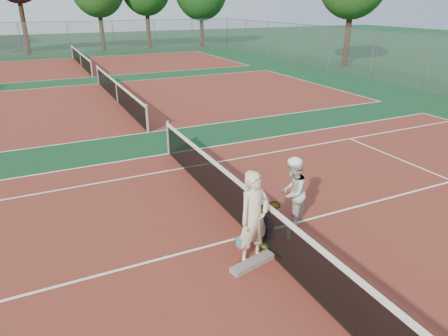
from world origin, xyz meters
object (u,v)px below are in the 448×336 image
(racket_spare, at_px, (264,246))
(sports_bag_navy, at_px, (261,228))
(player_a, at_px, (254,218))
(racket_red, at_px, (240,249))
(player_b, at_px, (293,193))
(sports_bag_purple, at_px, (263,231))
(water_bottle, at_px, (288,232))
(racket_black_held, at_px, (275,211))
(net_main, at_px, (251,214))

(racket_spare, height_order, sports_bag_navy, sports_bag_navy)
(player_a, height_order, racket_red, player_a)
(player_b, xyz_separation_m, sports_bag_navy, (-0.86, -0.16, -0.59))
(racket_red, distance_m, sports_bag_purple, 1.05)
(player_b, bearing_deg, sports_bag_navy, -28.48)
(player_a, xyz_separation_m, sports_bag_purple, (0.59, 0.62, -0.77))
(sports_bag_purple, height_order, water_bottle, water_bottle)
(player_b, bearing_deg, player_a, -8.79)
(sports_bag_navy, height_order, sports_bag_purple, sports_bag_navy)
(player_b, xyz_separation_m, water_bottle, (-0.43, -0.52, -0.61))
(racket_spare, bearing_deg, racket_red, 87.65)
(player_b, xyz_separation_m, racket_black_held, (-0.29, 0.23, -0.49))
(player_a, distance_m, water_bottle, 1.32)
(player_b, height_order, water_bottle, player_b)
(player_b, bearing_deg, racket_red, -13.42)
(racket_black_held, distance_m, sports_bag_purple, 0.73)
(racket_red, bearing_deg, sports_bag_navy, -4.82)
(sports_bag_navy, bearing_deg, net_main, 154.34)
(player_a, bearing_deg, racket_black_held, 30.03)
(racket_red, bearing_deg, player_b, -16.98)
(racket_spare, distance_m, water_bottle, 0.67)
(player_a, xyz_separation_m, sports_bag_navy, (0.59, 0.69, -0.75))
(racket_red, distance_m, water_bottle, 1.33)
(racket_black_held, bearing_deg, player_a, -5.61)
(net_main, height_order, water_bottle, net_main)
(net_main, distance_m, player_b, 1.09)
(racket_black_held, bearing_deg, water_bottle, 31.70)
(player_b, distance_m, racket_red, 1.95)
(player_b, relative_size, sports_bag_navy, 3.62)
(player_a, distance_m, racket_red, 0.68)
(racket_spare, bearing_deg, water_bottle, -100.83)
(player_a, height_order, player_b, player_a)
(player_a, xyz_separation_m, water_bottle, (1.03, 0.32, -0.77))
(player_b, height_order, racket_red, player_b)
(net_main, relative_size, player_a, 5.97)
(racket_red, xyz_separation_m, racket_black_held, (1.42, 1.04, -0.02))
(sports_bag_navy, bearing_deg, player_a, -130.91)
(sports_bag_purple, bearing_deg, racket_red, -145.15)
(racket_red, bearing_deg, sports_bag_purple, -7.66)
(sports_bag_purple, bearing_deg, racket_black_held, 38.52)
(racket_black_held, distance_m, racket_spare, 1.17)
(racket_red, distance_m, sports_bag_navy, 1.08)
(player_a, xyz_separation_m, racket_black_held, (1.16, 1.07, -0.65))
(net_main, distance_m, player_a, 0.97)
(net_main, bearing_deg, player_a, -116.86)
(player_a, bearing_deg, racket_spare, 17.97)
(racket_black_held, distance_m, water_bottle, 0.77)
(player_a, relative_size, player_b, 1.22)
(racket_black_held, bearing_deg, net_main, -27.57)
(player_a, height_order, racket_black_held, player_a)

